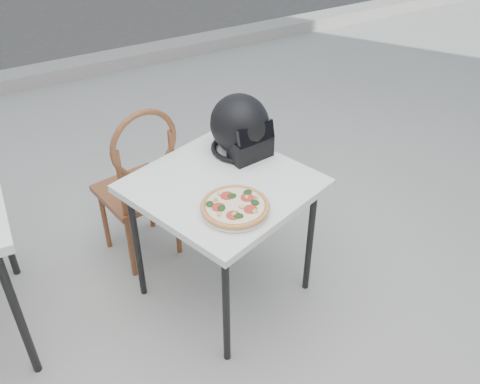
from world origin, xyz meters
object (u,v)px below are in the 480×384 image
pizza (235,206)px  helmet (241,128)px  cafe_chair_main (140,178)px  cafe_table_main (223,194)px  plate (235,210)px

pizza → helmet: size_ratio=0.97×
cafe_chair_main → cafe_table_main: bearing=109.4°
pizza → helmet: bearing=58.4°
plate → helmet: (0.24, 0.40, 0.12)m
cafe_table_main → helmet: (0.20, 0.19, 0.18)m
cafe_table_main → pizza: size_ratio=2.92×
pizza → cafe_chair_main: bearing=106.9°
pizza → plate: bearing=-101.3°
pizza → cafe_chair_main: 0.69m
plate → pizza: bearing=78.7°
cafe_table_main → pizza: pizza is taller
cafe_chair_main → plate: bearing=96.7°
cafe_table_main → helmet: size_ratio=2.82×
cafe_table_main → plate: bearing=-103.3°
cafe_table_main → plate: size_ratio=2.53×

